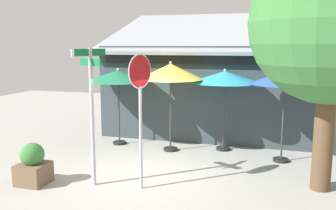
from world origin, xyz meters
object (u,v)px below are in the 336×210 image
(stop_sign, at_px, (140,96))
(patio_umbrella_mustard_center, at_px, (171,72))
(street_sign_post, at_px, (92,104))
(patio_umbrella_forest_green_left, at_px, (118,77))
(patio_umbrella_teal_right, at_px, (225,78))
(sidewalk_planter, at_px, (33,165))
(patio_umbrella_royal_blue_far_right, at_px, (285,79))

(stop_sign, height_order, patio_umbrella_mustard_center, stop_sign)
(street_sign_post, height_order, patio_umbrella_forest_green_left, street_sign_post)
(patio_umbrella_teal_right, xyz_separation_m, sidewalk_planter, (-3.90, -4.15, -1.82))
(street_sign_post, distance_m, patio_umbrella_forest_green_left, 3.64)
(patio_umbrella_mustard_center, distance_m, patio_umbrella_royal_blue_far_right, 3.32)
(patio_umbrella_forest_green_left, bearing_deg, street_sign_post, -75.20)
(patio_umbrella_royal_blue_far_right, height_order, sidewalk_planter, patio_umbrella_royal_blue_far_right)
(stop_sign, distance_m, patio_umbrella_royal_blue_far_right, 4.31)
(sidewalk_planter, bearing_deg, patio_umbrella_mustard_center, 57.14)
(patio_umbrella_mustard_center, bearing_deg, stop_sign, -85.99)
(street_sign_post, bearing_deg, patio_umbrella_mustard_center, 74.16)
(street_sign_post, bearing_deg, sidewalk_planter, -165.86)
(stop_sign, xyz_separation_m, patio_umbrella_forest_green_left, (-2.07, 3.39, 0.12))
(patio_umbrella_teal_right, xyz_separation_m, patio_umbrella_royal_blue_far_right, (1.74, -0.68, 0.07))
(patio_umbrella_mustard_center, bearing_deg, patio_umbrella_royal_blue_far_right, -2.56)
(patio_umbrella_forest_green_left, relative_size, patio_umbrella_teal_right, 0.99)
(patio_umbrella_teal_right, relative_size, patio_umbrella_royal_blue_far_right, 0.97)
(stop_sign, height_order, patio_umbrella_teal_right, stop_sign)
(patio_umbrella_forest_green_left, bearing_deg, stop_sign, -58.58)
(patio_umbrella_forest_green_left, height_order, patio_umbrella_teal_right, patio_umbrella_teal_right)
(stop_sign, height_order, sidewalk_planter, stop_sign)
(patio_umbrella_forest_green_left, relative_size, sidewalk_planter, 2.53)
(patio_umbrella_forest_green_left, xyz_separation_m, sidewalk_planter, (-0.48, -3.86, -1.80))
(street_sign_post, bearing_deg, patio_umbrella_royal_blue_far_right, 36.28)
(patio_umbrella_mustard_center, relative_size, patio_umbrella_royal_blue_far_right, 1.06)
(patio_umbrella_forest_green_left, relative_size, patio_umbrella_mustard_center, 0.91)
(patio_umbrella_teal_right, bearing_deg, patio_umbrella_mustard_center, -161.21)
(stop_sign, bearing_deg, patio_umbrella_mustard_center, 94.01)
(patio_umbrella_teal_right, height_order, patio_umbrella_royal_blue_far_right, patio_umbrella_royal_blue_far_right)
(stop_sign, relative_size, patio_umbrella_mustard_center, 1.11)
(street_sign_post, relative_size, stop_sign, 1.04)
(patio_umbrella_teal_right, bearing_deg, stop_sign, -110.19)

